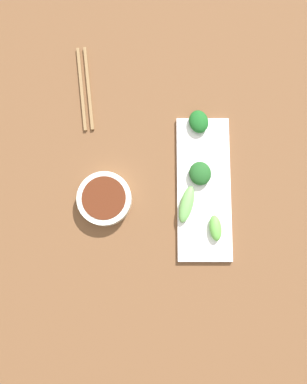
% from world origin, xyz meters
% --- Properties ---
extents(tabletop, '(2.10, 2.10, 0.02)m').
position_xyz_m(tabletop, '(0.00, 0.00, 0.01)').
color(tabletop, brown).
rests_on(tabletop, ground).
extents(sauce_bowl, '(0.13, 0.13, 0.04)m').
position_xyz_m(sauce_bowl, '(-0.12, -0.03, 0.04)').
color(sauce_bowl, white).
rests_on(sauce_bowl, tabletop).
extents(serving_plate, '(0.13, 0.37, 0.01)m').
position_xyz_m(serving_plate, '(0.13, 0.00, 0.03)').
color(serving_plate, white).
rests_on(serving_plate, tabletop).
extents(broccoli_leafy_0, '(0.06, 0.07, 0.03)m').
position_xyz_m(broccoli_leafy_0, '(0.12, 0.17, 0.04)').
color(broccoli_leafy_0, '#185C1F').
rests_on(broccoli_leafy_0, serving_plate).
extents(broccoli_leafy_1, '(0.06, 0.07, 0.03)m').
position_xyz_m(broccoli_leafy_1, '(0.12, 0.03, 0.05)').
color(broccoli_leafy_1, '#1E5520').
rests_on(broccoli_leafy_1, serving_plate).
extents(broccoli_stalk_2, '(0.04, 0.07, 0.02)m').
position_xyz_m(broccoli_stalk_2, '(0.15, -0.10, 0.04)').
color(broccoli_stalk_2, '#5FAF44').
rests_on(broccoli_stalk_2, serving_plate).
extents(broccoli_stalk_3, '(0.06, 0.10, 0.02)m').
position_xyz_m(broccoli_stalk_3, '(0.08, -0.04, 0.04)').
color(broccoli_stalk_3, '#67A953').
rests_on(broccoli_stalk_3, serving_plate).
extents(chopsticks, '(0.05, 0.23, 0.01)m').
position_xyz_m(chopsticks, '(-0.18, 0.27, 0.02)').
color(chopsticks, olive).
rests_on(chopsticks, tabletop).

